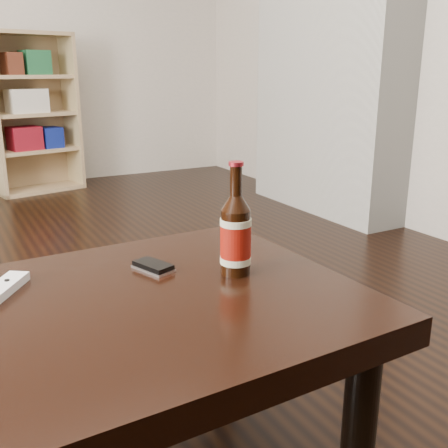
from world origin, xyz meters
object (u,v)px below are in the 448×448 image
remote (1,290)px  bookshelf (31,111)px  coffee_table (58,347)px  phone (153,267)px  beer_bottle (236,235)px

remote → bookshelf: bearing=114.3°
bookshelf → remote: size_ratio=7.22×
coffee_table → remote: 0.20m
coffee_table → remote: size_ratio=7.68×
phone → remote: bearing=156.8°
bookshelf → coffee_table: bearing=-110.9°
bookshelf → remote: (-0.59, -3.13, -0.14)m
coffee_table → phone: size_ratio=11.30×
coffee_table → remote: bearing=113.7°
bookshelf → phone: (-0.27, -3.15, -0.14)m
bookshelf → remote: bearing=-112.7°
bookshelf → coffee_table: 3.35m
coffee_table → beer_bottle: beer_bottle is taller
beer_bottle → phone: (-0.16, 0.11, -0.08)m
bookshelf → remote: 3.19m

